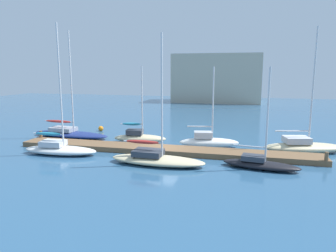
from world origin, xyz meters
name	(u,v)px	position (x,y,z in m)	size (l,w,h in m)	color
ground_plane	(163,152)	(0.00, 0.00, 0.00)	(120.00, 120.00, 0.00)	#2D567A
dock_pier	(163,150)	(0.00, 0.00, 0.23)	(26.57, 2.36, 0.45)	brown
dock_piling_near_end	(41,136)	(-12.89, 1.03, 0.56)	(0.28, 0.28, 1.11)	brown
dock_piling_far_end	(326,159)	(12.89, -1.03, 0.56)	(0.28, 0.28, 1.11)	brown
sailboat_0	(69,133)	(-11.38, 3.74, 0.49)	(9.04, 3.05, 11.09)	navy
sailboat_1	(59,148)	(-8.40, -2.72, 0.55)	(6.57, 2.41, 10.85)	white
sailboat_2	(139,137)	(-3.26, 3.21, 0.56)	(5.40, 2.19, 7.52)	beige
sailboat_3	(156,158)	(0.43, -3.54, 0.50)	(7.43, 2.54, 9.73)	beige
sailboat_4	(208,141)	(3.68, 2.78, 0.59)	(5.70, 2.57, 7.42)	white
sailboat_5	(260,163)	(8.08, -2.76, 0.43)	(5.66, 2.38, 7.34)	black
sailboat_6	(303,146)	(11.97, 3.02, 0.57)	(7.39, 3.86, 10.68)	beige
mooring_buoy_orange	(101,128)	(-9.61, 7.70, 0.30)	(0.61, 0.61, 0.61)	orange
harbor_building_distant	(217,78)	(0.50, 46.50, 5.36)	(19.35, 9.66, 10.72)	#BCB299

